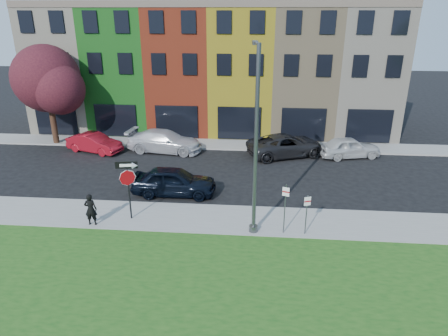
# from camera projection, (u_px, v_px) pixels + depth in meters

# --- Properties ---
(ground) EXTENTS (120.00, 120.00, 0.00)m
(ground) POSITION_uv_depth(u_px,v_px,m) (219.00, 255.00, 17.07)
(ground) COLOR black
(ground) RESTS_ON ground
(sidewalk_near) EXTENTS (40.00, 3.00, 0.12)m
(sidewalk_near) POSITION_uv_depth(u_px,v_px,m) (266.00, 221.00, 19.66)
(sidewalk_near) COLOR gray
(sidewalk_near) RESTS_ON ground
(sidewalk_far) EXTENTS (40.00, 2.40, 0.12)m
(sidewalk_far) POSITION_uv_depth(u_px,v_px,m) (200.00, 144.00, 31.20)
(sidewalk_far) COLOR gray
(sidewalk_far) RESTS_ON ground
(rowhouse_block) EXTENTS (30.00, 10.12, 10.00)m
(rowhouse_block) POSITION_uv_depth(u_px,v_px,m) (214.00, 69.00, 35.09)
(rowhouse_block) COLOR beige
(rowhouse_block) RESTS_ON ground
(stop_sign) EXTENTS (1.04, 0.20, 3.00)m
(stop_sign) POSITION_uv_depth(u_px,v_px,m) (128.00, 179.00, 19.07)
(stop_sign) COLOR black
(stop_sign) RESTS_ON sidewalk_near
(man) EXTENTS (0.66, 0.50, 1.60)m
(man) POSITION_uv_depth(u_px,v_px,m) (91.00, 209.00, 19.00)
(man) COLOR black
(man) RESTS_ON sidewalk_near
(sedan_near) EXTENTS (1.95, 4.73, 1.60)m
(sedan_near) POSITION_uv_depth(u_px,v_px,m) (174.00, 181.00, 22.45)
(sedan_near) COLOR black
(sedan_near) RESTS_ON ground
(parked_car_red) EXTENTS (3.99, 5.08, 1.38)m
(parked_car_red) POSITION_uv_depth(u_px,v_px,m) (94.00, 143.00, 29.39)
(parked_car_red) COLOR maroon
(parked_car_red) RESTS_ON ground
(parked_car_silver) EXTENTS (3.45, 5.99, 1.60)m
(parked_car_silver) POSITION_uv_depth(u_px,v_px,m) (165.00, 141.00, 29.43)
(parked_car_silver) COLOR silver
(parked_car_silver) RESTS_ON ground
(parked_car_dark) EXTENTS (6.41, 7.41, 1.57)m
(parked_car_dark) POSITION_uv_depth(u_px,v_px,m) (287.00, 145.00, 28.57)
(parked_car_dark) COLOR black
(parked_car_dark) RESTS_ON ground
(parked_car_white) EXTENTS (3.74, 5.11, 1.47)m
(parked_car_white) POSITION_uv_depth(u_px,v_px,m) (349.00, 147.00, 28.29)
(parked_car_white) COLOR silver
(parked_car_white) RESTS_ON ground
(street_lamp) EXTENTS (0.53, 2.58, 8.46)m
(street_lamp) POSITION_uv_depth(u_px,v_px,m) (256.00, 143.00, 17.30)
(street_lamp) COLOR #4D5153
(street_lamp) RESTS_ON sidewalk_near
(parking_sign_a) EXTENTS (0.31, 0.15, 2.45)m
(parking_sign_a) POSITION_uv_depth(u_px,v_px,m) (285.00, 204.00, 18.00)
(parking_sign_a) COLOR #4D5153
(parking_sign_a) RESTS_ON sidewalk_near
(parking_sign_b) EXTENTS (0.31, 0.15, 1.95)m
(parking_sign_b) POSITION_uv_depth(u_px,v_px,m) (307.00, 210.00, 18.02)
(parking_sign_b) COLOR #4D5153
(parking_sign_b) RESTS_ON sidewalk_near
(tree_purple) EXTENTS (5.94, 5.20, 7.44)m
(tree_purple) POSITION_uv_depth(u_px,v_px,m) (48.00, 80.00, 29.61)
(tree_purple) COLOR black
(tree_purple) RESTS_ON sidewalk_far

